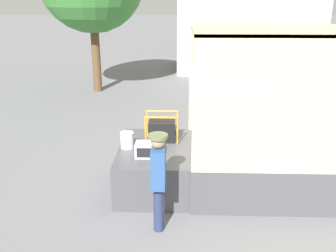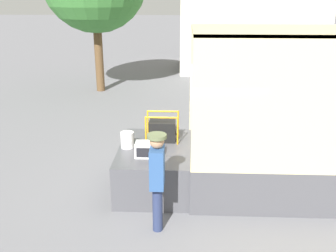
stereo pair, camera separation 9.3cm
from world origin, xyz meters
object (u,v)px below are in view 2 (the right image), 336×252
Objects in this scene: microwave at (148,149)px; worker_person at (157,173)px; orange_bucket at (127,140)px; portable_generator at (163,130)px.

worker_person is at bearing -77.28° from microwave.
worker_person reaches higher than orange_bucket.
orange_bucket is 1.82m from worker_person.
portable_generator is (0.26, 0.89, 0.09)m from microwave.
microwave is 0.94m from portable_generator.
orange_bucket is 0.19× the size of worker_person.
portable_generator reaches higher than orange_bucket.
orange_bucket is at bearing 114.70° from worker_person.
microwave is at bearing -42.19° from orange_bucket.
worker_person is (0.27, -1.21, 0.09)m from microwave.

